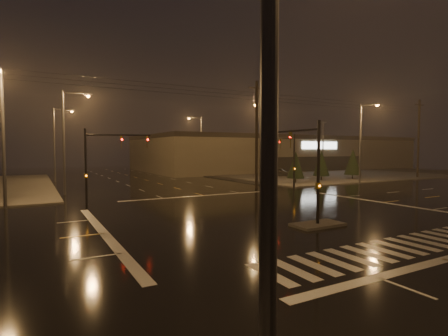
% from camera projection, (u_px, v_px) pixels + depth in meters
% --- Properties ---
extents(ground, '(140.00, 140.00, 0.00)m').
position_uv_depth(ground, '(275.00, 214.00, 23.40)').
color(ground, black).
rests_on(ground, ground).
extents(sidewalk_ne, '(36.00, 36.00, 0.12)m').
position_uv_depth(sidewalk_ne, '(307.00, 173.00, 64.09)').
color(sidewalk_ne, '#4B4843').
rests_on(sidewalk_ne, ground).
extents(median_island, '(3.00, 1.60, 0.15)m').
position_uv_depth(median_island, '(318.00, 225.00, 19.90)').
color(median_island, '#4B4843').
rests_on(median_island, ground).
extents(crosswalk, '(15.00, 2.60, 0.01)m').
position_uv_depth(crosswalk, '(398.00, 247.00, 15.53)').
color(crosswalk, beige).
rests_on(crosswalk, ground).
extents(stop_bar_near, '(16.00, 0.50, 0.01)m').
position_uv_depth(stop_bar_near, '(445.00, 259.00, 13.78)').
color(stop_bar_near, beige).
rests_on(stop_bar_near, ground).
extents(stop_bar_far, '(16.00, 0.50, 0.01)m').
position_uv_depth(stop_bar_far, '(204.00, 196.00, 33.02)').
color(stop_bar_far, beige).
rests_on(stop_bar_far, ground).
extents(parking_lot, '(50.00, 24.00, 0.08)m').
position_uv_depth(parking_lot, '(335.00, 173.00, 64.75)').
color(parking_lot, black).
rests_on(parking_lot, ground).
extents(retail_building, '(60.20, 28.30, 7.20)m').
position_uv_depth(retail_building, '(276.00, 152.00, 80.29)').
color(retail_building, brown).
rests_on(retail_building, ground).
extents(signal_mast_median, '(0.25, 4.59, 6.00)m').
position_uv_depth(signal_mast_median, '(307.00, 160.00, 20.52)').
color(signal_mast_median, black).
rests_on(signal_mast_median, ground).
extents(signal_mast_ne, '(4.84, 1.86, 6.00)m').
position_uv_depth(signal_mast_ne, '(289.00, 155.00, 36.64)').
color(signal_mast_ne, black).
rests_on(signal_mast_ne, ground).
extents(signal_mast_nw, '(4.84, 1.86, 6.00)m').
position_uv_depth(signal_mast_nw, '(100.00, 157.00, 27.49)').
color(signal_mast_nw, black).
rests_on(signal_mast_nw, ground).
extents(streetlight_0, '(2.77, 0.32, 10.00)m').
position_uv_depth(streetlight_0, '(289.00, 38.00, 4.59)').
color(streetlight_0, '#38383A').
rests_on(streetlight_0, ground).
extents(streetlight_1, '(2.77, 0.32, 10.00)m').
position_uv_depth(streetlight_1, '(67.00, 134.00, 33.45)').
color(streetlight_1, '#38383A').
rests_on(streetlight_1, ground).
extents(streetlight_2, '(2.77, 0.32, 10.00)m').
position_uv_depth(streetlight_2, '(57.00, 139.00, 47.45)').
color(streetlight_2, '#38383A').
rests_on(streetlight_2, ground).
extents(streetlight_3, '(2.77, 0.32, 10.00)m').
position_uv_depth(streetlight_3, '(269.00, 138.00, 42.48)').
color(streetlight_3, '#38383A').
rests_on(streetlight_3, ground).
extents(streetlight_4, '(2.77, 0.32, 10.00)m').
position_uv_depth(streetlight_4, '(200.00, 141.00, 59.97)').
color(streetlight_4, '#38383A').
rests_on(streetlight_4, ground).
extents(streetlight_5, '(0.32, 2.77, 10.00)m').
position_uv_depth(streetlight_5, '(3.00, 129.00, 25.17)').
color(streetlight_5, '#38383A').
rests_on(streetlight_5, ground).
extents(streetlight_6, '(0.32, 2.77, 10.00)m').
position_uv_depth(streetlight_6, '(363.00, 138.00, 43.48)').
color(streetlight_6, '#38383A').
rests_on(streetlight_6, ground).
extents(utility_pole_1, '(2.20, 0.32, 12.00)m').
position_uv_depth(utility_pole_1, '(257.00, 134.00, 39.18)').
color(utility_pole_1, black).
rests_on(utility_pole_1, ground).
extents(utility_pole_2, '(2.20, 0.32, 12.00)m').
position_uv_depth(utility_pole_2, '(419.00, 138.00, 53.64)').
color(utility_pole_2, black).
rests_on(utility_pole_2, ground).
extents(conifer_0, '(2.20, 2.20, 4.14)m').
position_uv_depth(conifer_0, '(296.00, 165.00, 44.76)').
color(conifer_0, black).
rests_on(conifer_0, ground).
extents(conifer_1, '(2.28, 2.28, 4.26)m').
position_uv_depth(conifer_1, '(321.00, 163.00, 48.56)').
color(conifer_1, black).
rests_on(conifer_1, ground).
extents(conifer_2, '(2.42, 2.42, 4.49)m').
position_uv_depth(conifer_2, '(353.00, 162.00, 50.95)').
color(conifer_2, black).
rests_on(conifer_2, ground).
extents(car_parked, '(4.10, 4.62, 1.51)m').
position_uv_depth(car_parked, '(280.00, 172.00, 56.22)').
color(car_parked, black).
rests_on(car_parked, ground).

